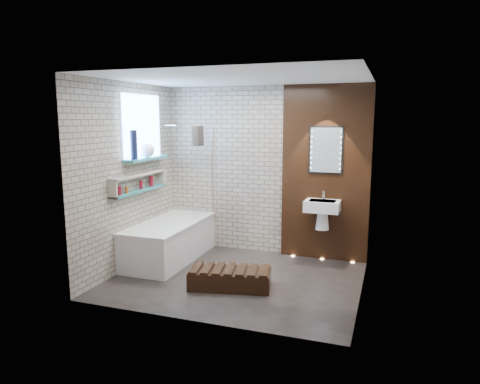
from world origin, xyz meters
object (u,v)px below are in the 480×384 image
at_px(bath_screen, 202,173).
at_px(led_mirror, 326,150).
at_px(walnut_step, 230,279).
at_px(washbasin, 322,210).
at_px(bathtub, 170,241).

height_order(bath_screen, led_mirror, led_mirror).
distance_m(bath_screen, walnut_step, 1.89).
distance_m(washbasin, led_mirror, 0.88).
relative_size(bath_screen, led_mirror, 2.00).
relative_size(led_mirror, walnut_step, 0.69).
bearing_deg(bathtub, washbasin, 16.01).
relative_size(bathtub, led_mirror, 2.49).
relative_size(washbasin, walnut_step, 0.57).
xyz_separation_m(bathtub, washbasin, (2.17, 0.62, 0.50)).
distance_m(bath_screen, led_mirror, 1.89).
distance_m(washbasin, walnut_step, 1.79).
distance_m(bathtub, led_mirror, 2.68).
bearing_deg(led_mirror, bathtub, -160.22).
xyz_separation_m(bath_screen, walnut_step, (0.89, -1.19, -1.17)).
bearing_deg(walnut_step, led_mirror, 58.87).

